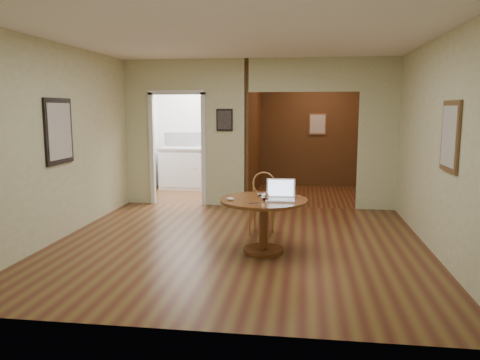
# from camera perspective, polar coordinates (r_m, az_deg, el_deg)

# --- Properties ---
(floor) EXTENTS (5.00, 5.00, 0.00)m
(floor) POSITION_cam_1_polar(r_m,az_deg,el_deg) (6.35, -0.25, -7.84)
(floor) COLOR #4B2115
(floor) RESTS_ON ground
(room_shell) EXTENTS (5.20, 7.50, 5.00)m
(room_shell) POSITION_cam_1_polar(r_m,az_deg,el_deg) (9.23, -0.43, 5.48)
(room_shell) COLOR white
(room_shell) RESTS_ON ground
(dining_table) EXTENTS (1.10, 1.10, 0.69)m
(dining_table) POSITION_cam_1_polar(r_m,az_deg,el_deg) (5.90, 2.89, -4.03)
(dining_table) COLOR brown
(dining_table) RESTS_ON ground
(chair) EXTENTS (0.44, 0.44, 0.90)m
(chair) POSITION_cam_1_polar(r_m,az_deg,el_deg) (6.77, 2.75, -2.44)
(chair) COLOR #A27739
(chair) RESTS_ON ground
(open_laptop) EXTENTS (0.37, 0.32, 0.25)m
(open_laptop) POSITION_cam_1_polar(r_m,az_deg,el_deg) (5.83, 4.95, -1.77)
(open_laptop) COLOR white
(open_laptop) RESTS_ON dining_table
(closed_laptop) EXTENTS (0.38, 0.28, 0.03)m
(closed_laptop) POSITION_cam_1_polar(r_m,az_deg,el_deg) (6.06, 3.79, -1.85)
(closed_laptop) COLOR silver
(closed_laptop) RESTS_ON dining_table
(mouse) EXTENTS (0.11, 0.08, 0.04)m
(mouse) POSITION_cam_1_polar(r_m,az_deg,el_deg) (5.76, -1.20, -2.32)
(mouse) COLOR white
(mouse) RESTS_ON dining_table
(wine_glass) EXTENTS (0.09, 0.09, 0.11)m
(wine_glass) POSITION_cam_1_polar(r_m,az_deg,el_deg) (5.75, 3.14, -2.02)
(wine_glass) COLOR white
(wine_glass) RESTS_ON dining_table
(pen) EXTENTS (0.11, 0.07, 0.01)m
(pen) POSITION_cam_1_polar(r_m,az_deg,el_deg) (5.60, 1.70, -2.82)
(pen) COLOR navy
(pen) RESTS_ON dining_table
(kitchen_cabinet) EXTENTS (2.06, 0.60, 0.94)m
(kitchen_cabinet) POSITION_cam_1_polar(r_m,az_deg,el_deg) (10.55, -4.30, 1.42)
(kitchen_cabinet) COLOR white
(kitchen_cabinet) RESTS_ON ground
(grocery_bag) EXTENTS (0.33, 0.30, 0.27)m
(grocery_bag) POSITION_cam_1_polar(r_m,az_deg,el_deg) (10.39, -1.49, 4.67)
(grocery_bag) COLOR beige
(grocery_bag) RESTS_ON kitchen_cabinet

